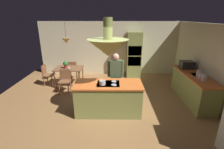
{
  "coord_description": "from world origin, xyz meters",
  "views": [
    {
      "loc": [
        0.15,
        -4.55,
        2.75
      ],
      "look_at": [
        0.1,
        0.4,
        1.0
      ],
      "focal_mm": 26.37,
      "sensor_mm": 36.0,
      "label": 1
    }
  ],
  "objects_px": {
    "microwave_on_counter": "(187,65)",
    "cooking_pot_on_cooktop": "(102,83)",
    "person_at_island": "(116,75)",
    "canister_tea": "(198,73)",
    "oven_tower": "(134,55)",
    "canister_flour": "(204,78)",
    "dining_table": "(69,70)",
    "chair_facing_island": "(65,79)",
    "canister_sugar": "(201,76)",
    "kitchen_island": "(108,98)",
    "chair_at_corner": "(47,74)",
    "chair_by_back_wall": "(73,69)",
    "potted_plant_on_table": "(66,64)",
    "cup_on_table": "(69,68)"
  },
  "relations": [
    {
      "from": "canister_tea",
      "to": "chair_at_corner",
      "type": "bearing_deg",
      "value": 164.64
    },
    {
      "from": "cup_on_table",
      "to": "microwave_on_counter",
      "type": "xyz_separation_m",
      "value": [
        4.47,
        -0.42,
        0.27
      ]
    },
    {
      "from": "canister_sugar",
      "to": "canister_tea",
      "type": "xyz_separation_m",
      "value": [
        0.0,
        0.18,
        0.02
      ]
    },
    {
      "from": "person_at_island",
      "to": "dining_table",
      "type": "bearing_deg",
      "value": 143.83
    },
    {
      "from": "chair_by_back_wall",
      "to": "chair_at_corner",
      "type": "xyz_separation_m",
      "value": [
        -0.94,
        -0.63,
        0.0
      ]
    },
    {
      "from": "canister_sugar",
      "to": "canister_tea",
      "type": "distance_m",
      "value": 0.18
    },
    {
      "from": "dining_table",
      "to": "chair_at_corner",
      "type": "relative_size",
      "value": 1.28
    },
    {
      "from": "canister_tea",
      "to": "canister_flour",
      "type": "bearing_deg",
      "value": -90.0
    },
    {
      "from": "microwave_on_counter",
      "to": "cooking_pot_on_cooktop",
      "type": "xyz_separation_m",
      "value": [
        -3.0,
        -1.61,
        -0.06
      ]
    },
    {
      "from": "kitchen_island",
      "to": "canister_flour",
      "type": "height_order",
      "value": "canister_flour"
    },
    {
      "from": "canister_tea",
      "to": "oven_tower",
      "type": "bearing_deg",
      "value": 123.32
    },
    {
      "from": "chair_facing_island",
      "to": "canister_tea",
      "type": "distance_m",
      "value": 4.65
    },
    {
      "from": "dining_table",
      "to": "cooking_pot_on_cooktop",
      "type": "relative_size",
      "value": 6.19
    },
    {
      "from": "oven_tower",
      "to": "canister_sugar",
      "type": "bearing_deg",
      "value": -58.39
    },
    {
      "from": "chair_facing_island",
      "to": "canister_sugar",
      "type": "distance_m",
      "value": 4.69
    },
    {
      "from": "canister_tea",
      "to": "chair_facing_island",
      "type": "bearing_deg",
      "value": 169.16
    },
    {
      "from": "microwave_on_counter",
      "to": "cooking_pot_on_cooktop",
      "type": "height_order",
      "value": "microwave_on_counter"
    },
    {
      "from": "person_at_island",
      "to": "canister_tea",
      "type": "xyz_separation_m",
      "value": [
        2.62,
        -0.1,
        0.09
      ]
    },
    {
      "from": "canister_sugar",
      "to": "microwave_on_counter",
      "type": "bearing_deg",
      "value": 90.0
    },
    {
      "from": "canister_tea",
      "to": "cup_on_table",
      "type": "bearing_deg",
      "value": 163.83
    },
    {
      "from": "kitchen_island",
      "to": "chair_by_back_wall",
      "type": "distance_m",
      "value": 3.22
    },
    {
      "from": "dining_table",
      "to": "potted_plant_on_table",
      "type": "bearing_deg",
      "value": -141.56
    },
    {
      "from": "chair_facing_island",
      "to": "canister_tea",
      "type": "bearing_deg",
      "value": -10.84
    },
    {
      "from": "person_at_island",
      "to": "cooking_pot_on_cooktop",
      "type": "height_order",
      "value": "person_at_island"
    },
    {
      "from": "person_at_island",
      "to": "potted_plant_on_table",
      "type": "height_order",
      "value": "person_at_island"
    },
    {
      "from": "oven_tower",
      "to": "person_at_island",
      "type": "bearing_deg",
      "value": -109.17
    },
    {
      "from": "chair_facing_island",
      "to": "oven_tower",
      "type": "bearing_deg",
      "value": 32.41
    },
    {
      "from": "cup_on_table",
      "to": "microwave_on_counter",
      "type": "relative_size",
      "value": 0.2
    },
    {
      "from": "cup_on_table",
      "to": "chair_facing_island",
      "type": "bearing_deg",
      "value": -98.88
    },
    {
      "from": "kitchen_island",
      "to": "potted_plant_on_table",
      "type": "xyz_separation_m",
      "value": [
        -1.79,
        2.03,
        0.46
      ]
    },
    {
      "from": "person_at_island",
      "to": "canister_tea",
      "type": "relative_size",
      "value": 7.74
    },
    {
      "from": "person_at_island",
      "to": "cooking_pot_on_cooktop",
      "type": "relative_size",
      "value": 9.22
    },
    {
      "from": "kitchen_island",
      "to": "chair_by_back_wall",
      "type": "xyz_separation_m",
      "value": [
        -1.7,
        2.73,
        0.03
      ]
    },
    {
      "from": "microwave_on_counter",
      "to": "potted_plant_on_table",
      "type": "bearing_deg",
      "value": 173.21
    },
    {
      "from": "chair_by_back_wall",
      "to": "microwave_on_counter",
      "type": "distance_m",
      "value": 4.75
    },
    {
      "from": "oven_tower",
      "to": "dining_table",
      "type": "relative_size",
      "value": 1.89
    },
    {
      "from": "chair_by_back_wall",
      "to": "chair_at_corner",
      "type": "relative_size",
      "value": 1.0
    },
    {
      "from": "cooking_pot_on_cooktop",
      "to": "chair_by_back_wall",
      "type": "bearing_deg",
      "value": 118.26
    },
    {
      "from": "oven_tower",
      "to": "canister_tea",
      "type": "relative_size",
      "value": 9.8
    },
    {
      "from": "dining_table",
      "to": "canister_flour",
      "type": "xyz_separation_m",
      "value": [
        4.54,
        -1.86,
        0.38
      ]
    },
    {
      "from": "canister_flour",
      "to": "microwave_on_counter",
      "type": "distance_m",
      "value": 1.24
    },
    {
      "from": "potted_plant_on_table",
      "to": "canister_sugar",
      "type": "height_order",
      "value": "canister_sugar"
    },
    {
      "from": "person_at_island",
      "to": "canister_flour",
      "type": "bearing_deg",
      "value": -10.01
    },
    {
      "from": "oven_tower",
      "to": "chair_at_corner",
      "type": "distance_m",
      "value": 3.94
    },
    {
      "from": "person_at_island",
      "to": "canister_sugar",
      "type": "height_order",
      "value": "person_at_island"
    },
    {
      "from": "canister_tea",
      "to": "microwave_on_counter",
      "type": "bearing_deg",
      "value": 90.0
    },
    {
      "from": "kitchen_island",
      "to": "canister_sugar",
      "type": "distance_m",
      "value": 2.92
    },
    {
      "from": "dining_table",
      "to": "person_at_island",
      "type": "bearing_deg",
      "value": -36.17
    },
    {
      "from": "cooking_pot_on_cooktop",
      "to": "canister_flour",
      "type": "bearing_deg",
      "value": 6.96
    },
    {
      "from": "person_at_island",
      "to": "canister_sugar",
      "type": "distance_m",
      "value": 2.64
    }
  ]
}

